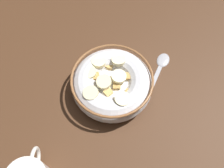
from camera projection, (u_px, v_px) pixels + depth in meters
The scene contains 3 objects.
ground_plane at pixel (112, 92), 63.08cm from camera, with size 133.47×133.47×2.00cm, color #472B19.
cereal_bowl at pixel (112, 84), 59.37cm from camera, with size 18.67×18.67×6.36cm.
spoon at pixel (160, 67), 64.75cm from camera, with size 16.12×8.23×0.80cm.
Camera 1 is at (-27.38, -1.00, 55.85)cm, focal length 41.52 mm.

